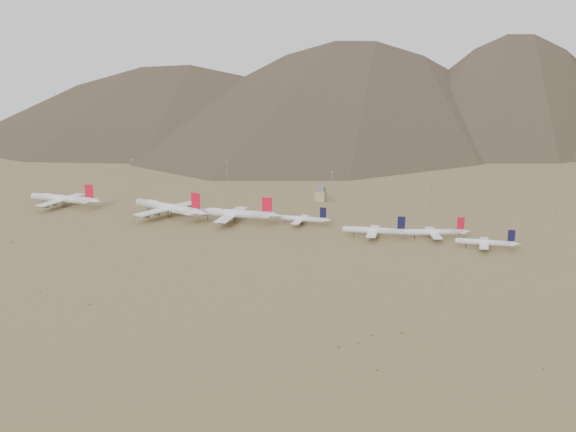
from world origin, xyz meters
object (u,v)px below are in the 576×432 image
at_px(widebody_centre, 168,207).
at_px(widebody_east, 233,213).
at_px(widebody_west, 63,199).
at_px(control_tower, 321,195).
at_px(narrowbody_b, 376,230).
at_px(narrowbody_a, 303,219).

xyz_separation_m(widebody_centre, widebody_east, (52.21, 3.21, -0.76)).
xyz_separation_m(widebody_west, widebody_centre, (97.12, -0.52, 0.78)).
height_order(widebody_centre, control_tower, widebody_centre).
relative_size(widebody_east, control_tower, 5.59).
relative_size(widebody_west, narrowbody_b, 1.45).
relative_size(widebody_west, widebody_centre, 0.92).
bearing_deg(narrowbody_a, control_tower, 95.70).
distance_m(widebody_centre, narrowbody_a, 102.69).
height_order(widebody_centre, narrowbody_b, widebody_centre).
bearing_deg(control_tower, widebody_centre, -131.20).
bearing_deg(control_tower, narrowbody_b, -53.62).
relative_size(widebody_centre, narrowbody_b, 1.58).
bearing_deg(widebody_west, narrowbody_a, 3.56).
bearing_deg(widebody_east, widebody_centre, 176.29).
bearing_deg(widebody_east, control_tower, 63.04).
distance_m(widebody_west, widebody_east, 149.35).
xyz_separation_m(narrowbody_a, control_tower, (-15.05, 83.66, 0.83)).
height_order(widebody_centre, narrowbody_a, widebody_centre).
bearing_deg(narrowbody_b, widebody_east, 168.24).
relative_size(narrowbody_a, narrowbody_b, 0.91).
bearing_deg(narrowbody_a, widebody_west, 179.71).
bearing_deg(widebody_west, narrowbody_b, -0.84).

